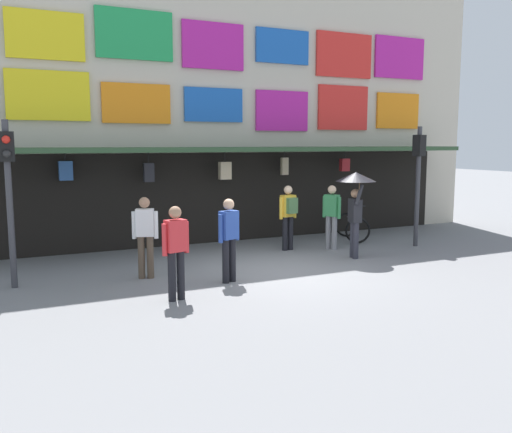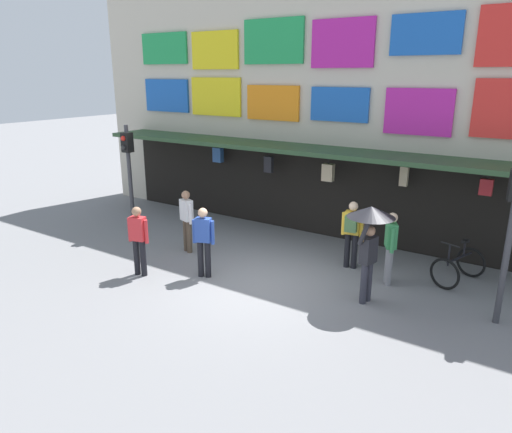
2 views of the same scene
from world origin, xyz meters
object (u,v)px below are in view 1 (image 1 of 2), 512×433
Objects in this scene: pedestrian_in_white at (176,248)px; pedestrian_in_blue at (229,236)px; pedestrian_in_red at (145,233)px; pedestrian_in_yellow at (288,213)px; traffic_light_near at (8,177)px; traffic_light_far at (418,167)px; pedestrian_with_umbrella at (355,190)px; bicycle_parked at (352,226)px; pedestrian_in_black at (332,213)px.

pedestrian_in_white is 1.00× the size of pedestrian_in_blue.
pedestrian_in_yellow is at bearing 18.17° from pedestrian_in_red.
pedestrian_in_blue is at bearing -19.65° from traffic_light_near.
traffic_light_far is at bearing 2.90° from pedestrian_in_red.
pedestrian_in_white is at bearing -150.20° from pedestrian_in_blue.
pedestrian_in_white is at bearing -162.12° from pedestrian_with_umbrella.
traffic_light_far is 2.51m from bicycle_parked.
traffic_light_far reaches higher than pedestrian_with_umbrella.
pedestrian_in_yellow is 1.00× the size of pedestrian_in_red.
pedestrian_in_red is (-6.46, -1.87, 0.55)m from bicycle_parked.
traffic_light_near reaches higher than pedestrian_in_black.
pedestrian_in_yellow is 4.29m from pedestrian_in_red.
pedestrian_in_red is (-4.08, -1.34, -0.04)m from pedestrian_in_yellow.
pedestrian_in_black is (7.63, 0.60, -1.19)m from traffic_light_near.
pedestrian_in_black and pedestrian_in_blue have the same top height.
pedestrian_in_white is (2.57, -2.15, -1.19)m from traffic_light_near.
traffic_light_far is at bearing -15.80° from pedestrian_in_yellow.
traffic_light_far is at bearing -14.02° from pedestrian_in_black.
pedestrian_with_umbrella is (3.63, 0.84, 0.69)m from pedestrian_in_blue.
traffic_light_far reaches higher than pedestrian_in_red.
traffic_light_near is 1.90× the size of pedestrian_in_black.
bicycle_parked is (8.94, 1.51, -1.75)m from traffic_light_near.
traffic_light_near reaches higher than bicycle_parked.
pedestrian_in_white is 1.80m from pedestrian_in_red.
pedestrian_in_black is 4.23m from pedestrian_in_blue.
traffic_light_near is at bearing 140.06° from pedestrian_in_white.
pedestrian_in_yellow and pedestrian_in_blue have the same top height.
traffic_light_far is 3.71m from pedestrian_in_yellow.
bicycle_parked is 0.79× the size of pedestrian_in_white.
pedestrian_with_umbrella reaches higher than pedestrian_in_yellow.
pedestrian_in_yellow is 0.81× the size of pedestrian_with_umbrella.
pedestrian_with_umbrella is at bearing -124.41° from bicycle_parked.
pedestrian_in_red is at bearing -169.45° from pedestrian_in_black.
pedestrian_with_umbrella is (-2.42, -0.57, -0.50)m from traffic_light_far.
traffic_light_near is 1.54× the size of pedestrian_with_umbrella.
pedestrian_in_blue is (-2.66, -2.37, -0.04)m from pedestrian_in_yellow.
pedestrian_in_yellow is at bearing -167.53° from bicycle_parked.
pedestrian_in_blue is 3.79m from pedestrian_with_umbrella.
pedestrian_with_umbrella is at bearing 17.88° from pedestrian_in_white.
pedestrian_with_umbrella is (-1.41, -2.06, 1.25)m from bicycle_parked.
pedestrian_in_black is 5.76m from pedestrian_in_white.
pedestrian_in_blue reaches higher than bicycle_parked.
traffic_light_far is 6.33m from pedestrian_in_blue.
traffic_light_far is at bearing 0.11° from traffic_light_near.
traffic_light_near is 1.90× the size of pedestrian_in_red.
pedestrian_in_black is at bearing 4.50° from traffic_light_near.
pedestrian_in_white is (-5.06, -2.75, 0.00)m from pedestrian_in_black.
pedestrian_in_blue is 1.76m from pedestrian_in_red.
traffic_light_near reaches higher than pedestrian_in_blue.
pedestrian_in_black is at bearing -145.39° from bicycle_parked.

